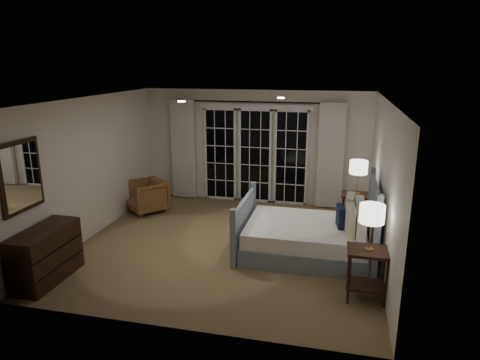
% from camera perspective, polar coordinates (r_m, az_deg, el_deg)
% --- Properties ---
extents(floor, '(5.00, 5.00, 0.00)m').
position_cam_1_polar(floor, '(7.55, -1.70, -8.57)').
color(floor, olive).
rests_on(floor, ground).
extents(ceiling, '(5.00, 5.00, 0.00)m').
position_cam_1_polar(ceiling, '(6.92, -1.87, 10.69)').
color(ceiling, white).
rests_on(ceiling, wall_back).
extents(wall_left, '(0.02, 5.00, 2.50)m').
position_cam_1_polar(wall_left, '(8.12, -19.10, 1.62)').
color(wall_left, silver).
rests_on(wall_left, floor).
extents(wall_right, '(0.02, 5.00, 2.50)m').
position_cam_1_polar(wall_right, '(6.95, 18.58, -0.59)').
color(wall_right, silver).
rests_on(wall_right, floor).
extents(wall_back, '(5.00, 0.02, 2.50)m').
position_cam_1_polar(wall_back, '(9.51, 2.07, 4.41)').
color(wall_back, silver).
rests_on(wall_back, floor).
extents(wall_front, '(5.00, 0.02, 2.50)m').
position_cam_1_polar(wall_front, '(4.88, -9.33, -6.73)').
color(wall_front, silver).
rests_on(wall_front, floor).
extents(french_doors, '(2.50, 0.04, 2.20)m').
position_cam_1_polar(french_doors, '(9.50, 2.01, 3.41)').
color(french_doors, black).
rests_on(french_doors, wall_back).
extents(curtain_rod, '(3.50, 0.03, 0.03)m').
position_cam_1_polar(curtain_rod, '(9.27, 2.01, 10.36)').
color(curtain_rod, black).
rests_on(curtain_rod, wall_back).
extents(curtain_left, '(0.55, 0.10, 2.25)m').
position_cam_1_polar(curtain_left, '(9.86, -7.55, 4.09)').
color(curtain_left, silver).
rests_on(curtain_left, curtain_rod).
extents(curtain_right, '(0.55, 0.10, 2.25)m').
position_cam_1_polar(curtain_right, '(9.25, 12.02, 3.12)').
color(curtain_right, silver).
rests_on(curtain_right, curtain_rod).
extents(downlight_a, '(0.12, 0.12, 0.01)m').
position_cam_1_polar(downlight_a, '(7.35, 5.51, 10.84)').
color(downlight_a, white).
rests_on(downlight_a, ceiling).
extents(downlight_b, '(0.12, 0.12, 0.01)m').
position_cam_1_polar(downlight_b, '(6.72, -7.79, 10.34)').
color(downlight_b, white).
rests_on(downlight_b, ceiling).
extents(bed, '(2.14, 1.53, 1.24)m').
position_cam_1_polar(bed, '(7.17, 9.29, -7.36)').
color(bed, gray).
rests_on(bed, floor).
extents(nightstand_left, '(0.55, 0.44, 0.71)m').
position_cam_1_polar(nightstand_left, '(5.99, 16.63, -10.98)').
color(nightstand_left, black).
rests_on(nightstand_left, floor).
extents(nightstand_right, '(0.54, 0.44, 0.71)m').
position_cam_1_polar(nightstand_right, '(8.30, 15.17, -3.38)').
color(nightstand_right, black).
rests_on(nightstand_right, floor).
extents(lamp_left, '(0.32, 0.32, 0.62)m').
position_cam_1_polar(lamp_left, '(5.71, 17.19, -4.37)').
color(lamp_left, '#B48448').
rests_on(lamp_left, nightstand_left).
extents(lamp_right, '(0.33, 0.33, 0.63)m').
position_cam_1_polar(lamp_right, '(8.10, 15.54, 1.61)').
color(lamp_right, '#B48448').
rests_on(lamp_right, nightstand_right).
extents(armchair, '(1.03, 1.03, 0.68)m').
position_cam_1_polar(armchair, '(9.25, -12.37, -2.11)').
color(armchair, brown).
rests_on(armchair, floor).
extents(dresser, '(0.48, 1.12, 0.79)m').
position_cam_1_polar(dresser, '(6.85, -24.47, -9.06)').
color(dresser, black).
rests_on(dresser, floor).
extents(mirror, '(0.05, 0.85, 1.00)m').
position_cam_1_polar(mirror, '(6.63, -27.20, 0.42)').
color(mirror, black).
rests_on(mirror, wall_left).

